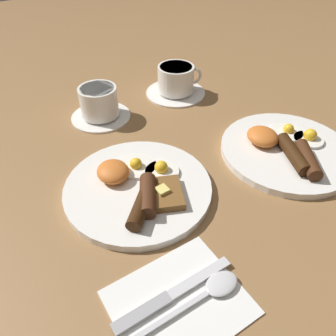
# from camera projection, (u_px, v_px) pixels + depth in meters

# --- Properties ---
(ground_plane) EXTENTS (3.00, 3.00, 0.00)m
(ground_plane) POSITION_uv_depth(u_px,v_px,m) (138.00, 191.00, 0.60)
(ground_plane) COLOR olive
(breakfast_plate_near) EXTENTS (0.27, 0.27, 0.04)m
(breakfast_plate_near) POSITION_uv_depth(u_px,v_px,m) (139.00, 187.00, 0.59)
(breakfast_plate_near) COLOR white
(breakfast_plate_near) RESTS_ON ground_plane
(breakfast_plate_far) EXTENTS (0.27, 0.27, 0.05)m
(breakfast_plate_far) POSITION_uv_depth(u_px,v_px,m) (286.00, 149.00, 0.68)
(breakfast_plate_far) COLOR white
(breakfast_plate_far) RESTS_ON ground_plane
(teacup_near) EXTENTS (0.14, 0.14, 0.08)m
(teacup_near) POSITION_uv_depth(u_px,v_px,m) (99.00, 104.00, 0.77)
(teacup_near) COLOR white
(teacup_near) RESTS_ON ground_plane
(teacup_far) EXTENTS (0.16, 0.16, 0.08)m
(teacup_far) POSITION_uv_depth(u_px,v_px,m) (176.00, 82.00, 0.86)
(teacup_far) COLOR white
(teacup_far) RESTS_ON ground_plane
(napkin) EXTENTS (0.16, 0.19, 0.01)m
(napkin) POSITION_uv_depth(u_px,v_px,m) (179.00, 302.00, 0.44)
(napkin) COLOR white
(napkin) RESTS_ON ground_plane
(knife) EXTENTS (0.03, 0.19, 0.01)m
(knife) POSITION_uv_depth(u_px,v_px,m) (168.00, 297.00, 0.44)
(knife) COLOR silver
(knife) RESTS_ON napkin
(spoon) EXTENTS (0.04, 0.18, 0.01)m
(spoon) POSITION_uv_depth(u_px,v_px,m) (211.00, 290.00, 0.45)
(spoon) COLOR silver
(spoon) RESTS_ON napkin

